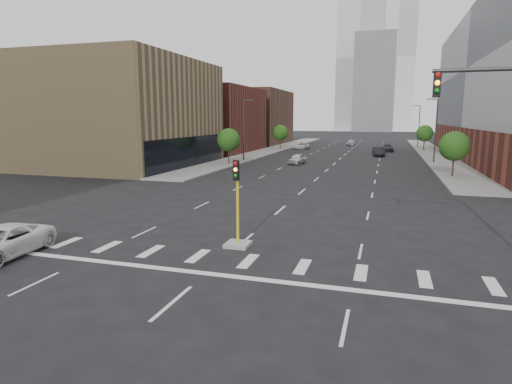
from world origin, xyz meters
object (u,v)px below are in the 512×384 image
at_px(median_traffic_signal, 238,228).
at_px(car_distant, 351,142).
at_px(car_near_left, 297,159).
at_px(car_mid_right, 379,151).
at_px(car_deep_right, 387,148).
at_px(parked_minivan, 1,242).
at_px(car_far_left, 302,146).

xyz_separation_m(median_traffic_signal, car_distant, (-1.05, 82.82, -0.26)).
xyz_separation_m(car_near_left, car_distant, (3.91, 43.50, 0.00)).
height_order(car_mid_right, car_deep_right, car_mid_right).
distance_m(median_traffic_signal, parked_minivan, 11.08).
relative_size(car_far_left, car_deep_right, 0.99).
height_order(car_near_left, car_far_left, car_near_left).
bearing_deg(car_near_left, median_traffic_signal, -75.58).
xyz_separation_m(car_far_left, parked_minivan, (-0.29, -71.93, 0.05)).
height_order(median_traffic_signal, parked_minivan, median_traffic_signal).
bearing_deg(car_deep_right, parked_minivan, -109.50).
xyz_separation_m(car_far_left, car_distant, (8.66, 15.65, 0.05)).
height_order(car_deep_right, parked_minivan, parked_minivan).
relative_size(car_mid_right, parked_minivan, 0.91).
bearing_deg(median_traffic_signal, car_far_left, 98.23).
distance_m(car_deep_right, car_distant, 18.29).
xyz_separation_m(car_deep_right, car_distant, (-8.15, 16.37, 0.01)).
xyz_separation_m(car_mid_right, car_deep_right, (1.41, 10.65, -0.08)).
relative_size(median_traffic_signal, parked_minivan, 0.85).
relative_size(car_far_left, parked_minivan, 0.93).
relative_size(car_distant, parked_minivan, 0.81).
xyz_separation_m(car_near_left, car_deep_right, (12.06, 27.13, -0.01)).
bearing_deg(median_traffic_signal, parked_minivan, -154.53).
xyz_separation_m(car_near_left, car_far_left, (-4.75, 27.85, -0.04)).
bearing_deg(parked_minivan, car_far_left, 85.51).
bearing_deg(car_mid_right, car_deep_right, 73.77).
relative_size(median_traffic_signal, car_far_left, 0.92).
bearing_deg(median_traffic_signal, car_deep_right, 83.90).
height_order(car_near_left, car_distant, car_distant).
xyz_separation_m(median_traffic_signal, car_deep_right, (7.10, 66.44, -0.27)).
distance_m(car_near_left, car_far_left, 28.25).
relative_size(car_deep_right, parked_minivan, 0.94).
xyz_separation_m(median_traffic_signal, car_near_left, (-4.96, 39.31, -0.26)).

